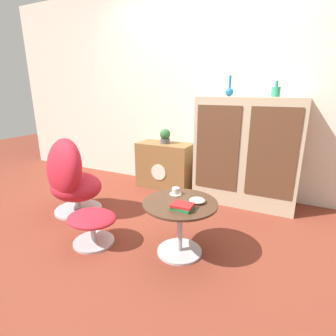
% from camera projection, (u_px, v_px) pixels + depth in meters
% --- Properties ---
extents(ground_plane, '(12.00, 12.00, 0.00)m').
position_uv_depth(ground_plane, '(148.00, 234.00, 2.46)').
color(ground_plane, brown).
extents(wall_back, '(6.40, 0.06, 2.60)m').
position_uv_depth(wall_back, '(203.00, 89.00, 3.31)').
color(wall_back, silver).
rests_on(wall_back, ground_plane).
extents(sideboard, '(1.14, 0.48, 1.23)m').
position_uv_depth(sideboard, '(247.00, 152.00, 3.00)').
color(sideboard, tan).
rests_on(sideboard, ground_plane).
extents(tv_console, '(0.73, 0.39, 0.61)m').
position_uv_depth(tv_console, '(165.00, 165.00, 3.59)').
color(tv_console, brown).
rests_on(tv_console, ground_plane).
extents(egg_chair, '(0.75, 0.72, 0.85)m').
position_uv_depth(egg_chair, '(70.00, 178.00, 2.79)').
color(egg_chair, '#B7B7BC').
rests_on(egg_chair, ground_plane).
extents(ottoman, '(0.44, 0.38, 0.28)m').
position_uv_depth(ottoman, '(92.00, 222.00, 2.26)').
color(ottoman, '#B7B7BC').
rests_on(ottoman, ground_plane).
extents(coffee_table, '(0.59, 0.59, 0.45)m').
position_uv_depth(coffee_table, '(180.00, 219.00, 2.10)').
color(coffee_table, '#B7B7BC').
rests_on(coffee_table, ground_plane).
extents(vase_leftmost, '(0.09, 0.09, 0.22)m').
position_uv_depth(vase_leftmost, '(229.00, 91.00, 2.92)').
color(vase_leftmost, '#196699').
rests_on(vase_leftmost, sideboard).
extents(vase_inner_left, '(0.09, 0.09, 0.16)m').
position_uv_depth(vase_inner_left, '(276.00, 91.00, 2.71)').
color(vase_inner_left, '#2D8E6B').
rests_on(vase_inner_left, sideboard).
extents(potted_plant, '(0.14, 0.14, 0.19)m').
position_uv_depth(potted_plant, '(165.00, 136.00, 3.47)').
color(potted_plant, '#4C4C51').
rests_on(potted_plant, tv_console).
extents(teacup, '(0.10, 0.10, 0.06)m').
position_uv_depth(teacup, '(176.00, 192.00, 2.20)').
color(teacup, silver).
rests_on(teacup, coffee_table).
extents(book_stack, '(0.16, 0.13, 0.04)m').
position_uv_depth(book_stack, '(182.00, 206.00, 1.93)').
color(book_stack, '#237038').
rests_on(book_stack, coffee_table).
extents(bowl, '(0.13, 0.13, 0.04)m').
position_uv_depth(bowl, '(197.00, 200.00, 2.04)').
color(bowl, beige).
rests_on(bowl, coffee_table).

